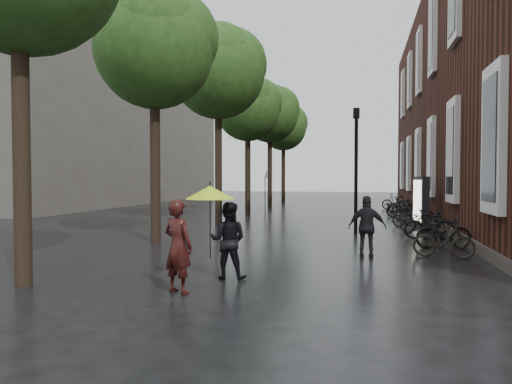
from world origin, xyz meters
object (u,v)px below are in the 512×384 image
(person_burgundy, at_px, (178,246))
(ad_lightbox, at_px, (421,202))
(person_black, at_px, (228,240))
(parked_bicycles, at_px, (412,213))
(lamp_post, at_px, (356,158))
(pedestrian_walking, at_px, (367,227))

(person_burgundy, distance_m, ad_lightbox, 13.46)
(person_black, distance_m, parked_bicycles, 13.65)
(parked_bicycles, bearing_deg, person_burgundy, -111.31)
(parked_bicycles, height_order, lamp_post, lamp_post)
(pedestrian_walking, height_order, parked_bicycles, pedestrian_walking)
(person_burgundy, bearing_deg, ad_lightbox, -94.08)
(person_burgundy, xyz_separation_m, ad_lightbox, (5.63, 12.23, 0.22))
(pedestrian_walking, bearing_deg, lamp_post, -84.96)
(person_burgundy, xyz_separation_m, parked_bicycles, (5.47, 14.03, -0.38))
(person_burgundy, distance_m, pedestrian_walking, 5.50)
(pedestrian_walking, bearing_deg, parked_bicycles, -101.05)
(person_black, relative_size, lamp_post, 0.34)
(person_black, height_order, ad_lightbox, ad_lightbox)
(person_burgundy, height_order, pedestrian_walking, person_burgundy)
(person_burgundy, xyz_separation_m, lamp_post, (3.02, 9.50, 1.96))
(person_burgundy, relative_size, lamp_post, 0.37)
(ad_lightbox, bearing_deg, parked_bicycles, 87.77)
(ad_lightbox, xyz_separation_m, lamp_post, (-2.61, -2.72, 1.74))
(person_burgundy, relative_size, person_black, 1.07)
(person_black, distance_m, lamp_post, 8.79)
(person_burgundy, height_order, parked_bicycles, person_burgundy)
(person_black, relative_size, pedestrian_walking, 0.98)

